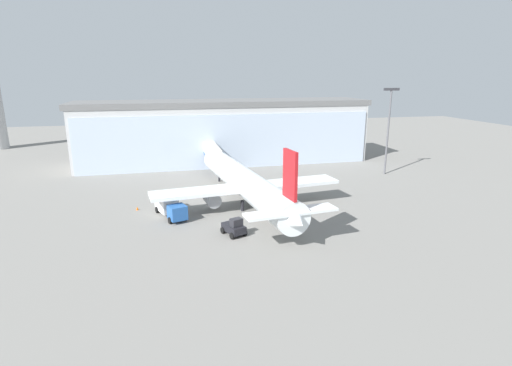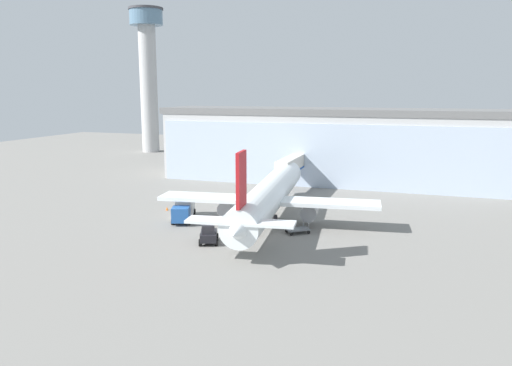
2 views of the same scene
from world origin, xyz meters
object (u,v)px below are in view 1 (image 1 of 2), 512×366
Objects in this scene: baggage_cart at (284,208)px; pushback_tug at (234,227)px; safety_cone_wingtip at (137,208)px; catering_truck at (170,206)px; jet_bridge at (212,152)px; apron_light_mast at (389,123)px; airplane at (245,183)px; safety_cone_nose at (260,218)px.

pushback_tug reaches higher than baggage_cart.
pushback_tug is 17.63m from safety_cone_wingtip.
safety_cone_wingtip is at bearing -147.92° from catering_truck.
safety_cone_wingtip is (-12.34, 12.58, -0.70)m from pushback_tug.
catering_truck is 6.15m from safety_cone_wingtip.
catering_truck is at bearing 158.91° from jet_bridge.
pushback_tug is at bearing 21.73° from catering_truck.
apron_light_mast reaches higher than jet_bridge.
safety_cone_wingtip is (-4.71, 3.77, -1.19)m from catering_truck.
jet_bridge is 3.81× the size of pushback_tug.
apron_light_mast is 5.32× the size of baggage_cart.
airplane reaches higher than safety_cone_nose.
baggage_cart is (16.24, -1.60, -0.97)m from catering_truck.
baggage_cart is at bearing -146.77° from apron_light_mast.
airplane reaches higher than pushback_tug.
pushback_tug is 6.62× the size of safety_cone_wingtip.
apron_light_mast is at bearing -103.16° from jet_bridge.
safety_cone_nose is at bearing -173.92° from jet_bridge.
pushback_tug is at bearing -134.47° from safety_cone_nose.
jet_bridge is 0.36× the size of airplane.
apron_light_mast is at bearing -77.08° from pushback_tug.
catering_truck is at bearing 94.01° from airplane.
apron_light_mast is at bearing 14.19° from safety_cone_wingtip.
apron_light_mast is at bearing 33.20° from safety_cone_nose.
safety_cone_nose is (-30.76, -20.13, -9.90)m from apron_light_mast.
apron_light_mast reaches higher than catering_truck.
safety_cone_nose is at bearing -146.80° from apron_light_mast.
apron_light_mast reaches higher than airplane.
catering_truck is at bearing 160.04° from safety_cone_nose.
safety_cone_nose is (12.00, -4.36, -1.19)m from catering_truck.
airplane reaches higher than safety_cone_wingtip.
jet_bridge is 25.20m from catering_truck.
pushback_tug is 6.27m from safety_cone_nose.
airplane reaches higher than catering_truck.
baggage_cart is at bearing -163.92° from jet_bridge.
safety_cone_wingtip is at bearing 154.04° from safety_cone_nose.
catering_truck reaches higher than baggage_cart.
airplane is 7.44m from safety_cone_nose.
jet_bridge reaches higher than safety_cone_nose.
safety_cone_wingtip is (-47.47, -12.00, -9.90)m from apron_light_mast.
airplane is at bearing 82.11° from catering_truck.
jet_bridge is 32.43m from pushback_tug.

